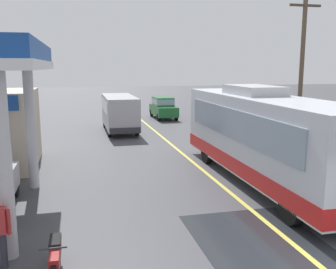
{
  "coord_description": "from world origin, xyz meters",
  "views": [
    {
      "loc": [
        -5.18,
        -5.37,
        4.44
      ],
      "look_at": [
        -1.5,
        10.0,
        1.6
      ],
      "focal_mm": 40.62,
      "sensor_mm": 36.0,
      "label": 1
    }
  ],
  "objects": [
    {
      "name": "motorcycle_parked_forecourt",
      "position": [
        -5.77,
        2.51,
        0.44
      ],
      "size": [
        0.55,
        1.8,
        0.92
      ],
      "color": "black",
      "rests_on": "ground"
    },
    {
      "name": "utility_pole_roadside",
      "position": [
        6.76,
        13.3,
        4.29
      ],
      "size": [
        1.8,
        0.24,
        8.21
      ],
      "color": "brown",
      "rests_on": "ground"
    },
    {
      "name": "lane_divider_stripe",
      "position": [
        0.0,
        15.0,
        0.0
      ],
      "size": [
        0.16,
        50.0,
        0.01
      ],
      "primitive_type": "cube",
      "color": "#D8CC4C",
      "rests_on": "ground"
    },
    {
      "name": "minibus_opposing_lane",
      "position": [
        -2.38,
        20.67,
        1.47
      ],
      "size": [
        2.04,
        6.13,
        2.44
      ],
      "color": "#A5A5AD",
      "rests_on": "ground"
    },
    {
      "name": "coach_bus_main",
      "position": [
        1.71,
        7.64,
        1.72
      ],
      "size": [
        2.6,
        11.04,
        3.69
      ],
      "color": "silver",
      "rests_on": "ground"
    },
    {
      "name": "wet_puddle_patch",
      "position": [
        -0.75,
        2.38,
        0.0
      ],
      "size": [
        3.21,
        5.33,
        0.01
      ],
      "primitive_type": "cube",
      "color": "#26282D",
      "rests_on": "ground"
    },
    {
      "name": "car_trailing_behind_bus",
      "position": [
        2.01,
        26.45,
        1.01
      ],
      "size": [
        1.7,
        4.2,
        1.82
      ],
      "color": "#1E602D",
      "rests_on": "ground"
    },
    {
      "name": "ground",
      "position": [
        0.0,
        20.0,
        0.0
      ],
      "size": [
        120.0,
        120.0,
        0.0
      ],
      "primitive_type": "plane",
      "color": "#424247"
    }
  ]
}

